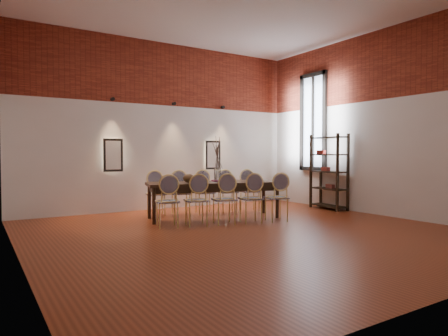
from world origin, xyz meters
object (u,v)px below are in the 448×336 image
chair_far_d (228,192)px  shelving_rack (329,172)px  chair_near_c (224,199)px  chair_far_b (181,193)px  chair_near_e (276,197)px  bowl (189,178)px  chair_near_b (196,200)px  book (218,181)px  chair_near_d (251,198)px  chair_far_c (205,192)px  chair_near_a (167,201)px  chair_far_a (156,194)px  dining_table (214,200)px  chair_far_e (250,191)px  vase (217,175)px

chair_far_d → shelving_rack: shelving_rack is taller
chair_near_c → chair_far_b: size_ratio=1.00×
shelving_rack → chair_near_e: bearing=-157.5°
chair_far_b → bowl: size_ratio=3.92×
chair_near_b → shelving_rack: bearing=18.8°
shelving_rack → bowl: bearing=179.4°
chair_near_b → bowl: chair_near_b is taller
bowl → book: bowl is taller
chair_near_c → chair_near_e: size_ratio=1.00×
chair_near_e → chair_near_d: bearing=180.0°
chair_far_c → bowl: 1.00m
chair_near_a → chair_far_c: (1.41, 1.11, 0.00)m
chair_near_e → chair_far_b: bearing=138.6°
chair_near_b → chair_far_a: bearing=110.7°
chair_near_e → book: bearing=137.5°
chair_near_b → dining_table: bearing=52.9°
chair_far_b → chair_near_a: bearing=69.3°
chair_near_c → chair_far_e: bearing=52.9°
chair_near_d → chair_near_e: size_ratio=1.00×
chair_near_d → chair_far_b: size_ratio=1.00×
chair_near_c → book: size_ratio=3.62×
shelving_rack → chair_near_d: bearing=-163.4°
chair_far_b → chair_near_e: bearing=138.6°
book → vase: bearing=-129.4°
chair_far_a → bowl: size_ratio=3.92×
chair_far_b → vase: (0.42, -0.85, 0.43)m
chair_far_e → shelving_rack: 2.00m
chair_near_d → book: size_ratio=3.62×
chair_near_b → chair_far_c: same height
chair_near_e → chair_far_a: bearing=146.5°
chair_near_e → chair_far_d: size_ratio=1.00×
shelving_rack → chair_near_c: bearing=-167.5°
chair_far_a → chair_far_d: (1.57, -0.41, 0.00)m
chair_near_b → chair_far_c: size_ratio=1.00×
chair_far_a → book: size_ratio=3.62×
chair_near_a → chair_near_e: bearing=-0.0°
chair_far_d → chair_near_e: bearing=110.7°
chair_near_b → vase: 1.04m
dining_table → chair_far_e: chair_far_e is taller
chair_far_b → book: chair_far_b is taller
book → chair_near_d: bearing=-79.9°
dining_table → shelving_rack: shelving_rack is taller
chair_near_a → chair_far_e: 2.59m
chair_near_e → vase: bearing=144.5°
chair_far_c → chair_far_b: bearing=0.0°
chair_near_a → dining_table: bearing=33.5°
chair_near_c → chair_near_d: bearing=0.0°
chair_near_e → shelving_rack: 2.33m
chair_near_e → chair_near_c: bearing=180.0°
chair_near_e → bowl: bearing=157.6°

